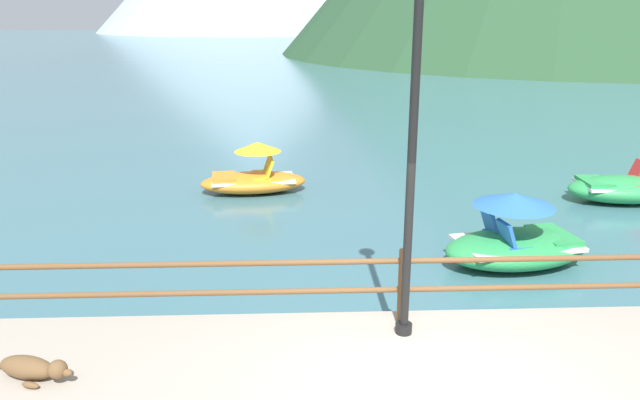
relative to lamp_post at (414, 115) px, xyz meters
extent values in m
plane|color=#3D6B75|center=(0.02, 38.74, -3.03)|extent=(200.00, 200.00, 0.00)
cylinder|color=brown|center=(0.02, 0.29, -2.15)|extent=(0.12, 0.12, 0.95)
cylinder|color=brown|center=(0.02, 0.29, -1.82)|extent=(23.80, 0.07, 0.07)
cylinder|color=brown|center=(0.02, 0.29, -2.20)|extent=(23.80, 0.07, 0.07)
cylinder|color=black|center=(0.00, 0.00, -0.56)|extent=(0.10, 0.10, 4.13)
cylinder|color=black|center=(0.00, 0.00, -2.57)|extent=(0.20, 0.20, 0.12)
ellipsoid|color=brown|center=(-4.11, -0.76, -2.51)|extent=(0.69, 0.44, 0.24)
sphere|color=brown|center=(-3.75, -0.87, -2.47)|extent=(0.20, 0.20, 0.20)
ellipsoid|color=brown|center=(-3.64, -0.90, -2.49)|extent=(0.14, 0.11, 0.08)
ellipsoid|color=brown|center=(-4.00, -0.96, -2.59)|extent=(0.21, 0.13, 0.07)
ellipsoid|color=brown|center=(-3.91, -0.65, -2.59)|extent=(0.21, 0.13, 0.07)
ellipsoid|color=orange|center=(-2.28, 7.28, -2.79)|extent=(2.58, 1.43, 0.47)
cube|color=silver|center=(-2.28, 7.28, -2.71)|extent=(2.02, 1.16, 0.06)
cube|color=yellow|center=(-2.12, 7.53, -2.64)|extent=(0.44, 0.44, 0.08)
cube|color=yellow|center=(-1.95, 7.55, -2.42)|extent=(0.25, 0.42, 0.43)
cube|color=yellow|center=(-2.07, 7.08, -2.64)|extent=(0.44, 0.44, 0.08)
cube|color=yellow|center=(-1.89, 7.10, -2.42)|extent=(0.25, 0.42, 0.43)
cube|color=orange|center=(-2.95, 7.20, -2.65)|extent=(0.63, 0.86, 0.12)
cone|color=yellow|center=(-2.16, 7.30, -1.94)|extent=(1.21, 1.21, 0.22)
ellipsoid|color=green|center=(6.05, 6.20, -2.74)|extent=(2.53, 1.35, 0.58)
cube|color=silver|center=(6.05, 6.20, -2.64)|extent=(1.98, 1.11, 0.06)
cube|color=red|center=(6.24, 6.45, -2.57)|extent=(0.41, 0.41, 0.08)
cube|color=red|center=(6.42, 6.44, -2.35)|extent=(0.22, 0.41, 0.43)
cube|color=red|center=(6.22, 5.94, -2.57)|extent=(0.41, 0.41, 0.08)
cube|color=green|center=(5.36, 6.22, -2.58)|extent=(0.58, 0.91, 0.12)
ellipsoid|color=green|center=(2.40, 2.85, -2.74)|extent=(2.70, 1.82, 0.57)
cube|color=silver|center=(2.40, 2.85, -2.64)|extent=(2.11, 1.47, 0.06)
cube|color=blue|center=(2.27, 2.55, -2.57)|extent=(0.47, 0.47, 0.08)
cube|color=blue|center=(2.09, 2.51, -2.35)|extent=(0.28, 0.43, 0.43)
cube|color=blue|center=(2.17, 3.09, -2.57)|extent=(0.47, 0.47, 0.08)
cube|color=blue|center=(1.99, 3.06, -2.35)|extent=(0.28, 0.43, 0.43)
cube|color=green|center=(3.07, 2.98, -2.58)|extent=(0.72, 1.05, 0.12)
cone|color=blue|center=(2.28, 2.83, -1.87)|extent=(1.54, 1.54, 0.22)
camera|label=1|loc=(-1.26, -6.32, 1.05)|focal=33.60mm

